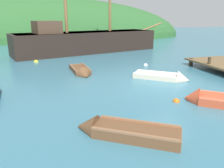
{
  "coord_description": "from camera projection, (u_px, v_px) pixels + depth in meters",
  "views": [
    {
      "loc": [
        -5.58,
        -9.79,
        3.5
      ],
      "look_at": [
        -2.73,
        0.29,
        0.35
      ],
      "focal_mm": 36.05,
      "sensor_mm": 36.0,
      "label": 1
    }
  ],
  "objects": [
    {
      "name": "rowboat_far",
      "position": [
        81.0,
        72.0,
        14.49
      ],
      "size": [
        1.2,
        3.2,
        0.93
      ],
      "rotation": [
        0.0,
        0.0,
        4.79
      ],
      "color": "brown",
      "rests_on": "ground"
    },
    {
      "name": "buoy_orange",
      "position": [
        176.0,
        102.0,
        9.64
      ],
      "size": [
        0.3,
        0.3,
        0.3
      ],
      "primitive_type": "sphere",
      "color": "orange",
      "rests_on": "ground"
    },
    {
      "name": "rowboat_near_dock",
      "position": [
        165.0,
        78.0,
        13.09
      ],
      "size": [
        3.09,
        2.77,
        0.96
      ],
      "rotation": [
        0.0,
        0.0,
        5.6
      ],
      "color": "beige",
      "rests_on": "ground"
    },
    {
      "name": "rowboat_outer_right",
      "position": [
        121.0,
        132.0,
        6.87
      ],
      "size": [
        3.19,
        2.51,
        0.87
      ],
      "rotation": [
        0.0,
        0.0,
        2.56
      ],
      "color": "brown",
      "rests_on": "ground"
    },
    {
      "name": "buoy_yellow",
      "position": [
        36.0,
        62.0,
        18.07
      ],
      "size": [
        0.36,
        0.36,
        0.36
      ],
      "primitive_type": "sphere",
      "color": "yellow",
      "rests_on": "ground"
    },
    {
      "name": "sailing_ship",
      "position": [
        87.0,
        44.0,
        22.89
      ],
      "size": [
        17.14,
        7.4,
        11.96
      ],
      "rotation": [
        0.0,
        0.0,
        0.28
      ],
      "color": "black",
      "rests_on": "ground"
    },
    {
      "name": "ground_plane",
      "position": [
        165.0,
        88.0,
        11.49
      ],
      "size": [
        120.0,
        120.0,
        0.0
      ],
      "primitive_type": "plane",
      "color": "teal"
    },
    {
      "name": "shore_hill",
      "position": [
        47.0,
        38.0,
        38.35
      ],
      "size": [
        48.63,
        18.83,
        13.26
      ],
      "primitive_type": "ellipsoid",
      "color": "#2D602D",
      "rests_on": "ground"
    },
    {
      "name": "buoy_white",
      "position": [
        146.0,
        65.0,
        16.81
      ],
      "size": [
        0.32,
        0.32,
        0.32
      ],
      "primitive_type": "sphere",
      "color": "white",
      "rests_on": "ground"
    },
    {
      "name": "rowboat_center",
      "position": [
        216.0,
        102.0,
        9.34
      ],
      "size": [
        2.91,
        2.67,
        1.02
      ],
      "rotation": [
        0.0,
        0.0,
        2.45
      ],
      "color": "#C64C2D",
      "rests_on": "ground"
    }
  ]
}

